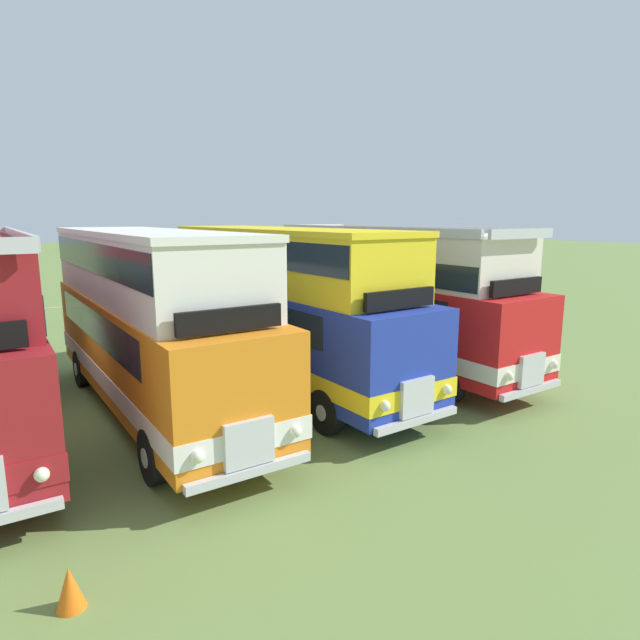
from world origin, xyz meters
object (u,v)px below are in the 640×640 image
bus_fifth_in_row (284,300)px  cone_near_end (70,588)px  bus_sixth_in_row (392,295)px  bus_fourth_in_row (150,314)px

bus_fifth_in_row → cone_near_end: size_ratio=18.90×
bus_sixth_in_row → bus_fourth_in_row: bearing=-179.1°
bus_sixth_in_row → cone_near_end: size_ratio=18.29×
bus_sixth_in_row → bus_fifth_in_row: bearing=177.9°
bus_fifth_in_row → bus_sixth_in_row: size_ratio=1.03×
bus_fourth_in_row → bus_sixth_in_row: bearing=0.9°
bus_fourth_in_row → bus_sixth_in_row: (7.66, 0.11, -0.11)m
bus_sixth_in_row → cone_near_end: bus_sixth_in_row is taller
bus_fifth_in_row → cone_near_end: (-6.62, -6.64, -2.19)m
bus_fourth_in_row → bus_fifth_in_row: 3.84m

